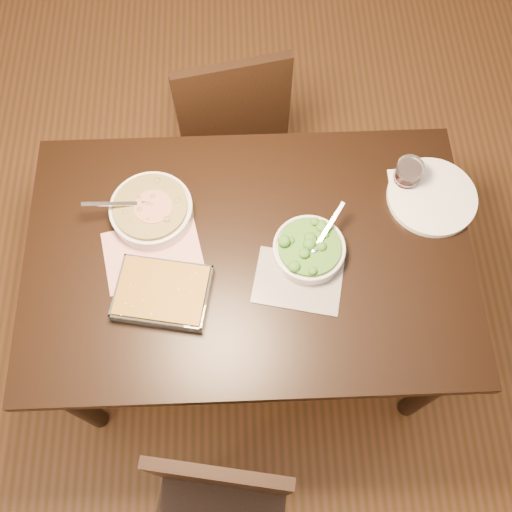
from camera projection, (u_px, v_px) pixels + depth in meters
ground at (251, 325)px, 2.46m from camera, size 4.00×4.00×0.00m
room at (242, 1)px, 0.89m from camera, size 4.04×4.04×2.72m
table at (249, 266)px, 1.86m from camera, size 1.40×0.90×0.75m
magazine_a at (153, 254)px, 1.77m from camera, size 0.33×0.27×0.01m
magazine_b at (298, 281)px, 1.74m from camera, size 0.30×0.24×0.00m
coaster at (404, 182)px, 1.88m from camera, size 0.10×0.10×0.00m
stew_bowl at (152, 210)px, 1.80m from camera, size 0.29×0.26×0.10m
broccoli_bowl at (309, 249)px, 1.75m from camera, size 0.22×0.23×0.09m
baking_dish at (163, 293)px, 1.70m from camera, size 0.31×0.25×0.05m
wine_tumbler at (408, 174)px, 1.83m from camera, size 0.09×0.09×0.10m
dinner_plate at (432, 197)px, 1.85m from camera, size 0.29×0.29×0.02m
chair_far at (230, 114)px, 2.30m from camera, size 0.49×0.49×0.90m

